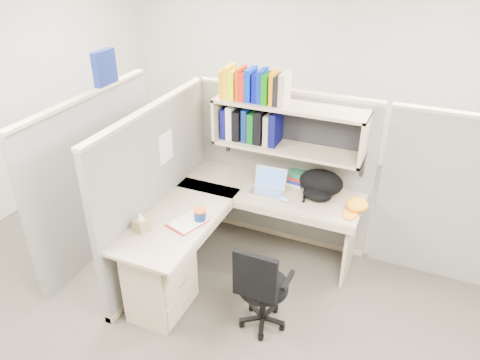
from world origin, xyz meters
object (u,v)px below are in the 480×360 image
at_px(laptop, 267,182).
at_px(task_chair, 261,300).
at_px(desk, 192,255).
at_px(snack_canister, 200,215).
at_px(backpack, 320,185).

distance_m(laptop, task_chair, 1.12).
xyz_separation_m(desk, task_chair, (0.70, -0.13, -0.14)).
distance_m(desk, task_chair, 0.73).
bearing_deg(snack_canister, desk, -100.92).
relative_size(desk, task_chair, 2.04).
bearing_deg(snack_canister, task_chair, -21.54).
xyz_separation_m(desk, backpack, (0.86, 0.92, 0.41)).
bearing_deg(backpack, laptop, -161.14).
bearing_deg(snack_canister, backpack, 43.54).
bearing_deg(task_chair, backpack, 81.85).
relative_size(laptop, snack_canister, 2.88).
xyz_separation_m(laptop, backpack, (0.47, 0.12, 0.01)).
relative_size(desk, backpack, 4.24).
bearing_deg(laptop, snack_canister, -121.14).
bearing_deg(snack_canister, laptop, 61.31).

